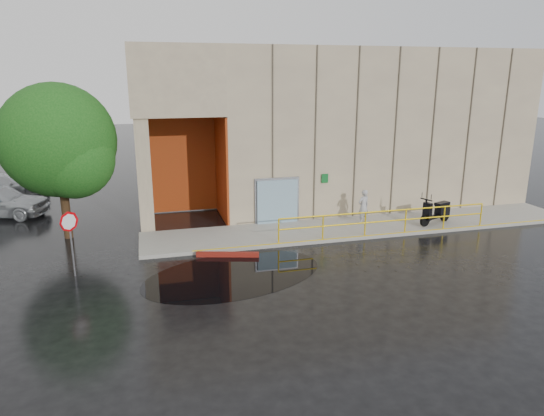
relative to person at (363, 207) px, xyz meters
The scene contains 11 objects.
ground 6.29m from the person, 129.70° to the right, with size 120.00×120.00×0.00m, color black.
sidewalk 0.91m from the person, 84.52° to the right, with size 20.00×3.00×0.15m, color gray.
building 7.10m from the person, 79.70° to the left, with size 20.00×10.17×8.00m.
guardrail 1.68m from the person, 80.37° to the right, with size 9.56×0.06×1.03m.
person is the anchor object (origin of this frame).
scooter 3.32m from the person, 15.76° to the right, with size 2.03×1.24×1.53m.
stop_sign 12.45m from the person, 166.96° to the right, with size 0.54×0.50×2.33m.
red_curb 7.11m from the person, 161.13° to the right, with size 2.40×0.18×0.18m, color maroon.
puddle 7.93m from the person, 149.16° to the right, with size 6.53×4.02×0.01m, color black.
car_c 20.21m from the person, 149.82° to the left, with size 1.99×4.90×1.42m, color silver.
tree_near 13.18m from the person, behind, with size 4.64×4.64×6.49m.
Camera 1 is at (-5.52, -14.78, 6.66)m, focal length 32.00 mm.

